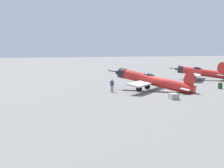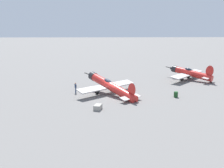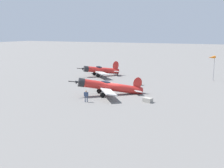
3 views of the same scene
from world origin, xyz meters
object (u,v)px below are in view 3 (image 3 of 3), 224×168
windsock_mast (212,58)px  fuel_drum (140,83)px  equipment_crate (148,100)px  airplane_foreground (109,87)px  ground_crew_mechanic (86,95)px  airplane_mid_apron (100,70)px

windsock_mast → fuel_drum: bearing=41.6°
fuel_drum → windsock_mast: bearing=-138.4°
fuel_drum → windsock_mast: 16.36m
equipment_crate → windsock_mast: size_ratio=0.29×
airplane_foreground → ground_crew_mechanic: size_ratio=5.83×
airplane_foreground → ground_crew_mechanic: airplane_foreground is taller
airplane_mid_apron → equipment_crate: bearing=87.8°
airplane_mid_apron → windsock_mast: windsock_mast is taller
ground_crew_mechanic → airplane_foreground: bearing=-28.0°
windsock_mast → ground_crew_mechanic: bearing=60.7°
airplane_foreground → fuel_drum: bearing=-138.8°
airplane_foreground → windsock_mast: size_ratio=1.92×
airplane_foreground → ground_crew_mechanic: 5.66m
airplane_foreground → equipment_crate: size_ratio=6.66×
fuel_drum → airplane_mid_apron: bearing=-27.2°
ground_crew_mechanic → fuel_drum: size_ratio=2.04×
airplane_mid_apron → windsock_mast: (-23.84, -4.26, 3.39)m
ground_crew_mechanic → equipment_crate: 9.08m
ground_crew_mechanic → airplane_mid_apron: bearing=5.3°
airplane_mid_apron → windsock_mast: 24.46m
ground_crew_mechanic → equipment_crate: size_ratio=1.14×
ground_crew_mechanic → windsock_mast: size_ratio=0.33×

